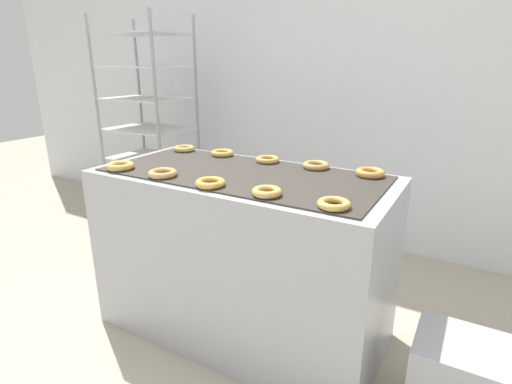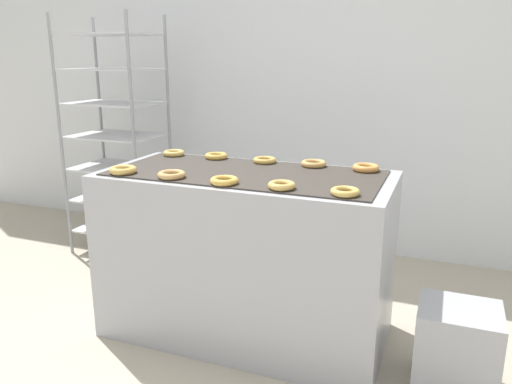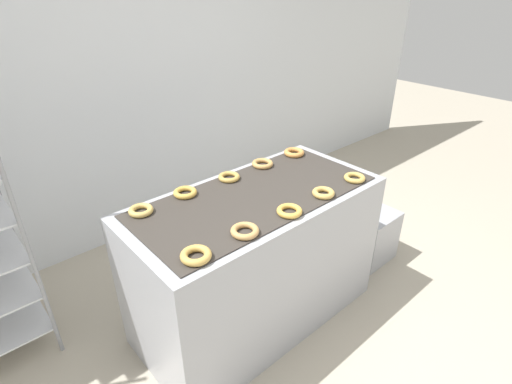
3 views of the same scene
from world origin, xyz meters
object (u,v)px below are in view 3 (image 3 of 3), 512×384
at_px(donut_far_leftmost, 141,210).
at_px(donut_far_rightmost, 294,152).
at_px(glaze_bin, 370,235).
at_px(donut_far_center, 229,177).
at_px(fryer_machine, 256,260).
at_px(donut_near_left, 245,231).
at_px(donut_near_center, 290,211).
at_px(donut_near_right, 323,193).
at_px(donut_far_left, 185,192).
at_px(donut_near_rightmost, 355,178).
at_px(donut_far_right, 262,164).
at_px(donut_near_leftmost, 196,255).

bearing_deg(donut_far_leftmost, donut_far_rightmost, 0.08).
height_order(glaze_bin, donut_far_center, donut_far_center).
relative_size(fryer_machine, donut_near_left, 10.88).
relative_size(donut_near_center, donut_near_right, 1.06).
xyz_separation_m(glaze_bin, donut_far_left, (-1.42, 0.40, 0.75)).
relative_size(donut_near_left, donut_near_rightmost, 1.09).
bearing_deg(fryer_machine, donut_far_leftmost, 156.27).
xyz_separation_m(donut_near_center, donut_far_right, (0.29, 0.54, 0.00)).
height_order(donut_near_rightmost, donut_far_center, same).
distance_m(donut_near_center, donut_far_right, 0.62).
height_order(donut_near_center, donut_far_left, same).
distance_m(donut_near_left, donut_far_right, 0.80).
bearing_deg(donut_near_right, donut_far_center, 118.07).
relative_size(donut_near_leftmost, donut_far_rightmost, 1.00).
bearing_deg(donut_near_leftmost, donut_far_left, 61.94).
relative_size(donut_far_right, donut_far_rightmost, 0.99).
height_order(fryer_machine, donut_near_leftmost, donut_near_leftmost).
bearing_deg(donut_far_right, fryer_machine, -137.53).
bearing_deg(donut_far_rightmost, donut_far_center, 179.74).
bearing_deg(donut_far_right, donut_near_rightmost, -61.65).
height_order(glaze_bin, donut_near_right, donut_near_right).
distance_m(donut_far_right, donut_far_rightmost, 0.29).
height_order(donut_near_rightmost, donut_far_leftmost, donut_far_leftmost).
bearing_deg(donut_near_right, donut_far_rightmost, 60.00).
height_order(donut_far_leftmost, donut_far_center, donut_far_leftmost).
bearing_deg(donut_near_left, glaze_bin, 5.23).
relative_size(glaze_bin, donut_near_center, 3.07).
xyz_separation_m(donut_near_right, donut_far_right, (0.01, 0.53, -0.00)).
bearing_deg(donut_far_left, donut_far_right, -0.01).
relative_size(glaze_bin, donut_far_left, 3.10).
distance_m(donut_near_rightmost, donut_far_rightmost, 0.52).
height_order(donut_near_left, donut_near_rightmost, donut_near_left).
xyz_separation_m(donut_far_left, donut_far_right, (0.60, -0.00, -0.00)).
relative_size(donut_near_left, donut_near_center, 1.03).
bearing_deg(donut_near_center, donut_near_rightmost, 0.87).
relative_size(donut_near_left, donut_far_center, 1.06).
height_order(glaze_bin, donut_far_left, donut_far_left).
relative_size(donut_near_rightmost, donut_far_left, 0.96).
bearing_deg(donut_near_center, glaze_bin, 7.28).
bearing_deg(donut_near_right, donut_near_leftmost, -179.89).
height_order(donut_near_leftmost, donut_near_center, donut_near_leftmost).
relative_size(donut_near_center, donut_far_left, 1.01).
bearing_deg(donut_near_rightmost, donut_near_leftmost, -179.93).
height_order(fryer_machine, donut_near_right, donut_near_right).
distance_m(donut_near_leftmost, donut_far_right, 1.04).
xyz_separation_m(donut_near_left, donut_far_rightmost, (0.89, 0.52, 0.00)).
xyz_separation_m(donut_near_leftmost, donut_near_center, (0.59, -0.01, -0.00)).
bearing_deg(donut_near_right, donut_near_rightmost, -0.04).
distance_m(glaze_bin, donut_near_leftmost, 1.87).
xyz_separation_m(fryer_machine, donut_far_rightmost, (0.59, 0.26, 0.49)).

